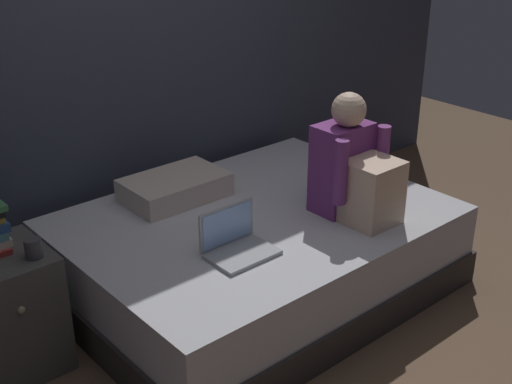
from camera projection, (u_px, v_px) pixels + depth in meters
The scene contains 8 objects.
ground_plane at pixel (264, 327), 3.52m from camera, with size 8.00×8.00×0.00m, color brown.
wall_back at pixel (122, 28), 3.78m from camera, with size 5.60×0.10×2.70m, color #383D4C.
bed at pixel (256, 253), 3.75m from camera, with size 2.00×1.50×0.47m.
nightstand at pixel (5, 313), 3.12m from camera, with size 0.44×0.46×0.59m.
person_sitting at pixel (354, 170), 3.55m from camera, with size 0.39×0.44×0.66m.
laptop at pixel (236, 242), 3.25m from camera, with size 0.32×0.23×0.22m.
pillow at pixel (175, 187), 3.81m from camera, with size 0.56×0.36×0.13m, color beige.
mug at pixel (33, 248), 2.97m from camera, with size 0.08×0.08×0.09m, color #3D3D42.
Camera 1 is at (-1.94, -2.17, 2.09)m, focal length 47.95 mm.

